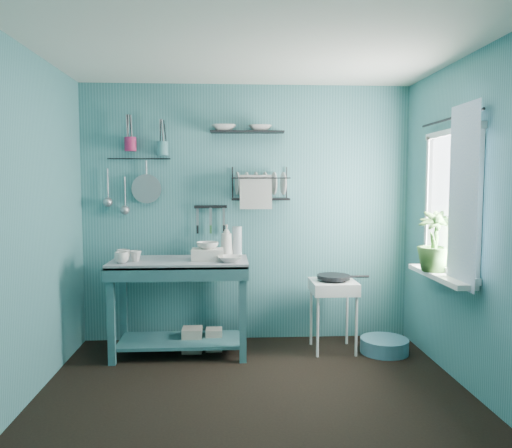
{
  "coord_description": "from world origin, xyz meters",
  "views": [
    {
      "loc": [
        -0.19,
        -3.4,
        1.55
      ],
      "look_at": [
        0.05,
        0.85,
        1.2
      ],
      "focal_mm": 35.0,
      "sensor_mm": 36.0,
      "label": 1
    }
  ],
  "objects": [
    {
      "name": "tub_bowl",
      "position": [
        -0.37,
        1.05,
        0.99
      ],
      "size": [
        0.2,
        0.19,
        0.06
      ],
      "primitive_type": "imported",
      "color": "silver",
      "rests_on": "wash_tub"
    },
    {
      "name": "utensil_cup_magenta",
      "position": [
        -1.11,
        1.42,
        1.92
      ],
      "size": [
        0.11,
        0.11,
        0.13
      ],
      "primitive_type": "cylinder",
      "color": "#981C48",
      "rests_on": "wall_back"
    },
    {
      "name": "ladle_outer",
      "position": [
        -1.34,
        1.46,
        1.54
      ],
      "size": [
        0.01,
        0.01,
        0.3
      ],
      "primitive_type": "cylinder",
      "color": "#94979B",
      "rests_on": "wall_back"
    },
    {
      "name": "colander",
      "position": [
        -0.97,
        1.45,
        1.5
      ],
      "size": [
        0.28,
        0.03,
        0.28
      ],
      "primitive_type": "cylinder",
      "rotation": [
        1.54,
        0.0,
        0.0
      ],
      "color": "#94979B",
      "rests_on": "wall_back"
    },
    {
      "name": "curtain",
      "position": [
        1.52,
        0.15,
        1.45
      ],
      "size": [
        0.0,
        1.35,
        1.35
      ],
      "primitive_type": "plane",
      "rotation": [
        1.57,
        0.0,
        1.57
      ],
      "color": "white",
      "rests_on": "wall_right"
    },
    {
      "name": "soap_bottle",
      "position": [
        -0.2,
        1.27,
        1.01
      ],
      "size": [
        0.11,
        0.12,
        0.3
      ],
      "primitive_type": "imported",
      "color": "beige",
      "rests_on": "work_counter"
    },
    {
      "name": "potted_plant",
      "position": [
        1.49,
        0.55,
        1.08
      ],
      "size": [
        0.36,
        0.36,
        0.49
      ],
      "primitive_type": "imported",
      "rotation": [
        0.0,
        0.0,
        -0.4
      ],
      "color": "#386629",
      "rests_on": "windowsill"
    },
    {
      "name": "hook_rail",
      "position": [
        -1.04,
        1.47,
        1.78
      ],
      "size": [
        0.6,
        0.01,
        0.01
      ],
      "primitive_type": "cylinder",
      "rotation": [
        0.0,
        1.57,
        0.0
      ],
      "color": "black",
      "rests_on": "wall_back"
    },
    {
      "name": "ceiling",
      "position": [
        0.0,
        0.0,
        2.5
      ],
      "size": [
        3.2,
        3.2,
        0.0
      ],
      "primitive_type": "plane",
      "rotation": [
        3.14,
        0.0,
        0.0
      ],
      "color": "silver",
      "rests_on": "ground"
    },
    {
      "name": "mug_mid",
      "position": [
        -1.0,
        1.01,
        0.91
      ],
      "size": [
        0.14,
        0.14,
        0.09
      ],
      "primitive_type": "imported",
      "rotation": [
        0.0,
        0.0,
        0.52
      ],
      "color": "silver",
      "rests_on": "work_counter"
    },
    {
      "name": "storage_tin_large",
      "position": [
        -0.52,
        1.12,
        0.11
      ],
      "size": [
        0.18,
        0.18,
        0.22
      ],
      "primitive_type": "cube",
      "color": "tan",
      "rests_on": "floor"
    },
    {
      "name": "upper_shelf",
      "position": [
        -0.0,
        1.4,
        2.03
      ],
      "size": [
        0.71,
        0.2,
        0.01
      ],
      "primitive_type": "cube",
      "rotation": [
        0.0,
        0.0,
        -0.03
      ],
      "color": "black",
      "rests_on": "wall_back"
    },
    {
      "name": "counter_bowl",
      "position": [
        -0.17,
        0.92,
        0.89
      ],
      "size": [
        0.22,
        0.22,
        0.05
      ],
      "primitive_type": "imported",
      "color": "silver",
      "rests_on": "work_counter"
    },
    {
      "name": "storage_tin_small",
      "position": [
        -0.32,
        1.15,
        0.1
      ],
      "size": [
        0.15,
        0.15,
        0.2
      ],
      "primitive_type": "cube",
      "color": "tan",
      "rests_on": "floor"
    },
    {
      "name": "water_bottle",
      "position": [
        -0.1,
        1.29,
        1.0
      ],
      "size": [
        0.09,
        0.09,
        0.28
      ],
      "primitive_type": "cylinder",
      "color": "#A7B5BB",
      "rests_on": "work_counter"
    },
    {
      "name": "wash_tub",
      "position": [
        -0.37,
        1.05,
        0.91
      ],
      "size": [
        0.28,
        0.22,
        0.1
      ],
      "primitive_type": "cube",
      "color": "beige",
      "rests_on": "work_counter"
    },
    {
      "name": "wall_back",
      "position": [
        0.0,
        1.5,
        1.25
      ],
      "size": [
        3.2,
        0.0,
        3.2
      ],
      "primitive_type": "plane",
      "rotation": [
        1.57,
        0.0,
        0.0
      ],
      "color": "#3A7578",
      "rests_on": "ground"
    },
    {
      "name": "wall_right",
      "position": [
        1.6,
        0.0,
        1.25
      ],
      "size": [
        0.0,
        3.0,
        3.0
      ],
      "primitive_type": "plane",
      "rotation": [
        1.57,
        0.0,
        -1.57
      ],
      "color": "#3A7578",
      "rests_on": "ground"
    },
    {
      "name": "window_glass",
      "position": [
        1.59,
        0.45,
        1.4
      ],
      "size": [
        0.0,
        1.1,
        1.1
      ],
      "primitive_type": "plane",
      "rotation": [
        1.57,
        0.0,
        1.57
      ],
      "color": "white",
      "rests_on": "wall_right"
    },
    {
      "name": "wall_front",
      "position": [
        0.0,
        -1.5,
        1.25
      ],
      "size": [
        3.2,
        0.0,
        3.2
      ],
      "primitive_type": "plane",
      "rotation": [
        -1.57,
        0.0,
        0.0
      ],
      "color": "#3A7578",
      "rests_on": "ground"
    },
    {
      "name": "floor_basin",
      "position": [
        1.24,
        0.99,
        0.07
      ],
      "size": [
        0.44,
        0.44,
        0.13
      ],
      "primitive_type": "cylinder",
      "color": "teal",
      "rests_on": "floor"
    },
    {
      "name": "dish_rack",
      "position": [
        0.12,
        1.37,
        1.55
      ],
      "size": [
        0.57,
        0.3,
        0.32
      ],
      "primitive_type": "cube",
      "rotation": [
        0.0,
        0.0,
        0.11
      ],
      "color": "black",
      "rests_on": "wall_back"
    },
    {
      "name": "mug_right",
      "position": [
        -1.12,
        1.07,
        0.91
      ],
      "size": [
        0.17,
        0.17,
        0.1
      ],
      "primitive_type": "imported",
      "rotation": [
        0.0,
        0.0,
        1.05
      ],
      "color": "silver",
      "rests_on": "work_counter"
    },
    {
      "name": "mug_left",
      "position": [
        -1.1,
        0.91,
        0.91
      ],
      "size": [
        0.12,
        0.12,
        0.1
      ],
      "primitive_type": "imported",
      "color": "silver",
      "rests_on": "work_counter"
    },
    {
      "name": "curtain_rod",
      "position": [
        1.54,
        0.45,
        2.05
      ],
      "size": [
        0.02,
        1.05,
        0.02
      ],
      "primitive_type": "cylinder",
      "rotation": [
        1.57,
        0.0,
        0.0
      ],
      "color": "black",
      "rests_on": "wall_right"
    },
    {
      "name": "wall_left",
      "position": [
        -1.6,
        0.0,
        1.25
      ],
      "size": [
        0.0,
        3.0,
        3.0
      ],
      "primitive_type": "plane",
      "rotation": [
        1.57,
        0.0,
        1.57
      ],
      "color": "#3A7578",
      "rests_on": "ground"
    },
    {
      "name": "work_counter",
      "position": [
        -0.62,
        1.07,
        0.43
      ],
      "size": [
        1.32,
        0.85,
        0.86
      ],
      "primitive_type": "cube",
      "rotation": [
        0.0,
        0.0,
        -0.21
      ],
      "color": "#2F5E63",
      "rests_on": "floor"
    },
    {
      "name": "shelf_bowl_left",
      "position": [
        -0.22,
        1.4,
        2.08
      ],
      "size": [
        0.24,
        0.24,
        0.06
      ],
      "primitive_type": "imported",
      "rotation": [
        0.0,
        0.0,
        -0.03
      ],
      "color": "silver",
      "rests_on": "upper_shelf"
    },
    {
      "name": "knife_strip",
      "position": [
        -0.36,
        1.47,
        1.32
      ],
      "size": [
        0.32,
        0.06,
        0.03
      ],
      "primitive_type": "cube",
      "rotation": [
        0.0,
        0.0,
        0.12
      ],
      "color": "black",
      "rests_on": "wall_back"
    },
    {
      "name": "shelf_bowl_right",
      "position": [
        0.12,
        1.4,
        2.04
      ],
      "size": [
        0.23,
        0.23,
        0.05
      ],
      "primitive_type": "imported",
      "rotation": [
        0.0,
        0.0,
        -0.03
      ],
      "color": "silver",
      "rests_on": "upper_shelf"
    },
    {
      "name": "floor",
      "position": [
        0.0,
        0.0,
        0.0
      ],
      "size": [
        3.2,
        3.2,
        0.0
      ],
      "primitive_type": "plane",
      "color": "black",
      "rests_on": "ground"
    },
    {
      "name": "utensil_cup_teal",
      "position": [
        -0.81,
        1.42,
        1.88
      ],
      "size": [
        0.11,
        0.11,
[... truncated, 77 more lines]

